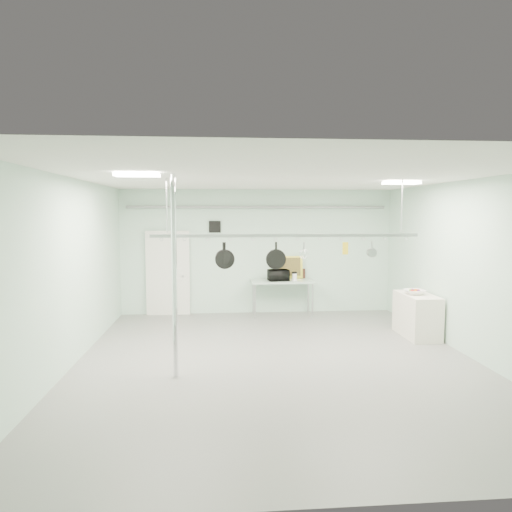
{
  "coord_description": "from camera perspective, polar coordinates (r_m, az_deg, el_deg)",
  "views": [
    {
      "loc": [
        -1.01,
        -7.73,
        2.6
      ],
      "look_at": [
        -0.29,
        1.0,
        1.77
      ],
      "focal_mm": 32.0,
      "sensor_mm": 36.0,
      "label": 1
    }
  ],
  "objects": [
    {
      "name": "back_wall",
      "position": [
        11.81,
        0.2,
        0.54
      ],
      "size": [
        7.0,
        0.02,
        3.2
      ],
      "primitive_type": "cube",
      "color": "silver",
      "rests_on": "floor"
    },
    {
      "name": "pot_rack",
      "position": [
        8.13,
        3.85,
        2.79
      ],
      "size": [
        4.8,
        0.06,
        1.0
      ],
      "color": "#B7B7BC",
      "rests_on": "ceiling"
    },
    {
      "name": "conduit_pipe",
      "position": [
        11.68,
        0.24,
        6.14
      ],
      "size": [
        6.6,
        0.07,
        0.07
      ],
      "primitive_type": "cylinder",
      "rotation": [
        0.0,
        1.57,
        0.0
      ],
      "color": "gray",
      "rests_on": "back_wall"
    },
    {
      "name": "door",
      "position": [
        11.84,
        -10.95,
        -2.22
      ],
      "size": [
        1.1,
        0.1,
        2.2
      ],
      "primitive_type": "cube",
      "color": "silver",
      "rests_on": "floor"
    },
    {
      "name": "right_wall",
      "position": [
        9.0,
        25.32,
        -1.49
      ],
      "size": [
        0.02,
        8.0,
        3.2
      ],
      "primitive_type": "cube",
      "color": "silver",
      "rests_on": "floor"
    },
    {
      "name": "painting_large",
      "position": [
        11.85,
        3.96,
        -1.42
      ],
      "size": [
        0.78,
        0.16,
        0.58
      ],
      "primitive_type": "cube",
      "rotation": [
        -0.14,
        0.0,
        -0.03
      ],
      "color": "gold",
      "rests_on": "prep_table"
    },
    {
      "name": "fruit_bowl",
      "position": [
        10.12,
        19.21,
        -4.28
      ],
      "size": [
        0.47,
        0.47,
        0.1
      ],
      "primitive_type": "imported",
      "rotation": [
        0.0,
        0.0,
        0.14
      ],
      "color": "white",
      "rests_on": "side_cabinet"
    },
    {
      "name": "prep_table",
      "position": [
        11.58,
        3.33,
        -3.39
      ],
      "size": [
        1.6,
        0.7,
        0.91
      ],
      "color": "#B0CFB9",
      "rests_on": "floor"
    },
    {
      "name": "chrome_pole",
      "position": [
        7.23,
        -10.16,
        -2.62
      ],
      "size": [
        0.08,
        0.08,
        3.2
      ],
      "primitive_type": "cylinder",
      "color": "silver",
      "rests_on": "floor"
    },
    {
      "name": "coffee_canister",
      "position": [
        11.49,
        4.82,
        -2.63
      ],
      "size": [
        0.14,
        0.14,
        0.18
      ],
      "primitive_type": "cylinder",
      "rotation": [
        0.0,
        0.0,
        0.11
      ],
      "color": "white",
      "rests_on": "prep_table"
    },
    {
      "name": "wall_vent",
      "position": [
        11.71,
        -5.17,
        3.67
      ],
      "size": [
        0.3,
        0.04,
        0.3
      ],
      "primitive_type": "cube",
      "color": "black",
      "rests_on": "back_wall"
    },
    {
      "name": "microwave",
      "position": [
        11.45,
        2.82,
        -2.41
      ],
      "size": [
        0.55,
        0.41,
        0.28
      ],
      "primitive_type": "imported",
      "rotation": [
        0.0,
        0.0,
        3.28
      ],
      "color": "black",
      "rests_on": "prep_table"
    },
    {
      "name": "ceiling",
      "position": [
        7.82,
        2.75,
        9.73
      ],
      "size": [
        7.0,
        8.0,
        0.02
      ],
      "primitive_type": "cube",
      "color": "silver",
      "rests_on": "back_wall"
    },
    {
      "name": "light_panel_left",
      "position": [
        7.05,
        -14.63,
        9.79
      ],
      "size": [
        0.65,
        0.3,
        0.05
      ],
      "primitive_type": "cube",
      "color": "white",
      "rests_on": "ceiling"
    },
    {
      "name": "skillet_mid",
      "position": [
        8.06,
        -4.09,
        0.32
      ],
      "size": [
        0.29,
        0.1,
        0.4
      ],
      "primitive_type": null,
      "rotation": [
        0.0,
        0.0,
        -0.14
      ],
      "color": "black",
      "rests_on": "pot_rack"
    },
    {
      "name": "floor",
      "position": [
        8.22,
        2.65,
        -13.04
      ],
      "size": [
        8.0,
        8.0,
        0.0
      ],
      "primitive_type": "plane",
      "color": "gray",
      "rests_on": "ground"
    },
    {
      "name": "skillet_left",
      "position": [
        8.07,
        -3.92,
        0.1
      ],
      "size": [
        0.34,
        0.07,
        0.46
      ],
      "primitive_type": null,
      "rotation": [
        0.0,
        0.0,
        0.02
      ],
      "color": "black",
      "rests_on": "pot_rack"
    },
    {
      "name": "grater",
      "position": [
        8.37,
        11.1,
        0.95
      ],
      "size": [
        0.1,
        0.04,
        0.24
      ],
      "primitive_type": null,
      "rotation": [
        0.0,
        0.0,
        0.24
      ],
      "color": "yellow",
      "rests_on": "pot_rack"
    },
    {
      "name": "skillet_right",
      "position": [
        8.13,
        2.51,
        0.06
      ],
      "size": [
        0.36,
        0.07,
        0.49
      ],
      "primitive_type": null,
      "rotation": [
        0.0,
        0.0,
        0.03
      ],
      "color": "black",
      "rests_on": "pot_rack"
    },
    {
      "name": "fruit_cluster",
      "position": [
        10.12,
        19.22,
        -4.05
      ],
      "size": [
        0.24,
        0.24,
        0.09
      ],
      "primitive_type": null,
      "color": "red",
      "rests_on": "fruit_bowl"
    },
    {
      "name": "whisk",
      "position": [
        8.2,
        6.01,
        0.71
      ],
      "size": [
        0.23,
        0.23,
        0.3
      ],
      "primitive_type": null,
      "rotation": [
        0.0,
        0.0,
        0.43
      ],
      "color": "#AEAFB3",
      "rests_on": "pot_rack"
    },
    {
      "name": "light_panel_right",
      "position": [
        9.02,
        17.71,
        8.71
      ],
      "size": [
        0.65,
        0.3,
        0.05
      ],
      "primitive_type": "cube",
      "color": "white",
      "rests_on": "ceiling"
    },
    {
      "name": "saucepan",
      "position": [
        8.52,
        14.27,
        0.81
      ],
      "size": [
        0.17,
        0.1,
        0.29
      ],
      "primitive_type": null,
      "rotation": [
        0.0,
        0.0,
        0.03
      ],
      "color": "#BDBCC2",
      "rests_on": "pot_rack"
    },
    {
      "name": "painting_small",
      "position": [
        11.92,
        5.47,
        -2.19
      ],
      "size": [
        0.31,
        0.11,
        0.25
      ],
      "primitive_type": "cube",
      "rotation": [
        -0.17,
        0.0,
        -0.08
      ],
      "color": "black",
      "rests_on": "prep_table"
    },
    {
      "name": "side_cabinet",
      "position": [
        10.26,
        19.46,
        -7.0
      ],
      "size": [
        0.6,
        1.2,
        0.9
      ],
      "primitive_type": "cube",
      "color": "silver",
      "rests_on": "floor"
    }
  ]
}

